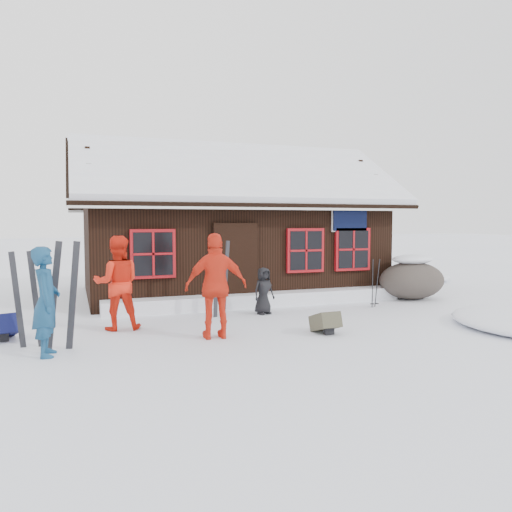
{
  "coord_description": "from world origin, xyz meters",
  "views": [
    {
      "loc": [
        -2.84,
        -9.18,
        2.1
      ],
      "look_at": [
        1.13,
        1.6,
        1.3
      ],
      "focal_mm": 35.0,
      "sensor_mm": 36.0,
      "label": 1
    }
  ],
  "objects_px": {
    "skier_teal": "(46,301)",
    "skier_orange_right": "(216,286)",
    "ski_pair_left": "(63,297)",
    "ski_poles": "(375,284)",
    "backpack_olive": "(325,326)",
    "skier_crouched": "(264,291)",
    "skier_orange_left": "(117,283)",
    "boulder": "(412,279)",
    "backpack_blue": "(3,330)"
  },
  "relations": [
    {
      "from": "skier_teal",
      "to": "skier_orange_right",
      "type": "distance_m",
      "value": 2.81
    },
    {
      "from": "ski_pair_left",
      "to": "ski_poles",
      "type": "distance_m",
      "value": 7.31
    },
    {
      "from": "skier_orange_right",
      "to": "backpack_olive",
      "type": "xyz_separation_m",
      "value": [
        2.03,
        -0.32,
        -0.8
      ]
    },
    {
      "from": "skier_crouched",
      "to": "ski_pair_left",
      "type": "relative_size",
      "value": 0.58
    },
    {
      "from": "skier_orange_left",
      "to": "boulder",
      "type": "xyz_separation_m",
      "value": [
        7.78,
        1.18,
        -0.37
      ]
    },
    {
      "from": "skier_teal",
      "to": "ski_poles",
      "type": "bearing_deg",
      "value": -71.74
    },
    {
      "from": "skier_orange_left",
      "to": "ski_poles",
      "type": "distance_m",
      "value": 6.17
    },
    {
      "from": "ski_pair_left",
      "to": "ski_poles",
      "type": "xyz_separation_m",
      "value": [
        7.09,
        1.73,
        -0.3
      ]
    },
    {
      "from": "backpack_blue",
      "to": "boulder",
      "type": "bearing_deg",
      "value": -8.87
    },
    {
      "from": "ski_poles",
      "to": "backpack_olive",
      "type": "relative_size",
      "value": 2.25
    },
    {
      "from": "skier_orange_left",
      "to": "ski_pair_left",
      "type": "bearing_deg",
      "value": 56.45
    },
    {
      "from": "skier_teal",
      "to": "ski_poles",
      "type": "distance_m",
      "value": 7.62
    },
    {
      "from": "backpack_blue",
      "to": "ski_poles",
      "type": "bearing_deg",
      "value": -12.29
    },
    {
      "from": "skier_orange_left",
      "to": "backpack_olive",
      "type": "height_order",
      "value": "skier_orange_left"
    },
    {
      "from": "skier_orange_right",
      "to": "backpack_blue",
      "type": "bearing_deg",
      "value": -13.44
    },
    {
      "from": "skier_teal",
      "to": "skier_orange_left",
      "type": "height_order",
      "value": "skier_orange_left"
    },
    {
      "from": "ski_pair_left",
      "to": "ski_poles",
      "type": "bearing_deg",
      "value": 26.97
    },
    {
      "from": "backpack_blue",
      "to": "backpack_olive",
      "type": "height_order",
      "value": "backpack_blue"
    },
    {
      "from": "backpack_blue",
      "to": "backpack_olive",
      "type": "distance_m",
      "value": 5.82
    },
    {
      "from": "skier_teal",
      "to": "backpack_olive",
      "type": "height_order",
      "value": "skier_teal"
    },
    {
      "from": "skier_orange_right",
      "to": "boulder",
      "type": "xyz_separation_m",
      "value": [
        6.18,
        2.55,
        -0.4
      ]
    },
    {
      "from": "ski_pair_left",
      "to": "skier_crouched",
      "type": "bearing_deg",
      "value": 36.52
    },
    {
      "from": "skier_teal",
      "to": "backpack_blue",
      "type": "bearing_deg",
      "value": 31.95
    },
    {
      "from": "skier_orange_left",
      "to": "skier_orange_right",
      "type": "distance_m",
      "value": 2.1
    },
    {
      "from": "ski_pair_left",
      "to": "ski_poles",
      "type": "relative_size",
      "value": 1.51
    },
    {
      "from": "skier_teal",
      "to": "boulder",
      "type": "relative_size",
      "value": 0.93
    },
    {
      "from": "skier_crouched",
      "to": "ski_poles",
      "type": "distance_m",
      "value": 2.9
    },
    {
      "from": "skier_teal",
      "to": "skier_orange_right",
      "type": "bearing_deg",
      "value": -82.94
    },
    {
      "from": "skier_crouched",
      "to": "boulder",
      "type": "bearing_deg",
      "value": -7.2
    },
    {
      "from": "skier_orange_left",
      "to": "boulder",
      "type": "distance_m",
      "value": 7.88
    },
    {
      "from": "skier_orange_right",
      "to": "ski_pair_left",
      "type": "height_order",
      "value": "skier_orange_right"
    },
    {
      "from": "boulder",
      "to": "backpack_olive",
      "type": "height_order",
      "value": "boulder"
    },
    {
      "from": "skier_teal",
      "to": "skier_orange_left",
      "type": "distance_m",
      "value": 1.98
    },
    {
      "from": "ski_poles",
      "to": "skier_orange_left",
      "type": "bearing_deg",
      "value": -175.64
    },
    {
      "from": "skier_orange_right",
      "to": "ski_poles",
      "type": "xyz_separation_m",
      "value": [
        4.54,
        1.83,
        -0.38
      ]
    },
    {
      "from": "ski_poles",
      "to": "skier_crouched",
      "type": "bearing_deg",
      "value": 178.56
    },
    {
      "from": "ski_poles",
      "to": "skier_orange_right",
      "type": "bearing_deg",
      "value": -158.03
    },
    {
      "from": "skier_orange_left",
      "to": "boulder",
      "type": "bearing_deg",
      "value": -167.86
    },
    {
      "from": "skier_orange_left",
      "to": "ski_pair_left",
      "type": "height_order",
      "value": "skier_orange_left"
    },
    {
      "from": "skier_orange_left",
      "to": "skier_crouched",
      "type": "relative_size",
      "value": 1.72
    },
    {
      "from": "skier_teal",
      "to": "backpack_blue",
      "type": "height_order",
      "value": "skier_teal"
    },
    {
      "from": "ski_pair_left",
      "to": "ski_poles",
      "type": "height_order",
      "value": "ski_pair_left"
    },
    {
      "from": "ski_poles",
      "to": "backpack_blue",
      "type": "bearing_deg",
      "value": -175.55
    },
    {
      "from": "boulder",
      "to": "skier_orange_left",
      "type": "bearing_deg",
      "value": -171.34
    },
    {
      "from": "boulder",
      "to": "skier_teal",
      "type": "bearing_deg",
      "value": -162.91
    },
    {
      "from": "boulder",
      "to": "skier_orange_right",
      "type": "bearing_deg",
      "value": -157.6
    },
    {
      "from": "skier_teal",
      "to": "skier_orange_right",
      "type": "height_order",
      "value": "skier_orange_right"
    },
    {
      "from": "skier_teal",
      "to": "backpack_blue",
      "type": "distance_m",
      "value": 1.76
    },
    {
      "from": "skier_crouched",
      "to": "skier_orange_left",
      "type": "bearing_deg",
      "value": 174.19
    },
    {
      "from": "skier_teal",
      "to": "skier_orange_right",
      "type": "relative_size",
      "value": 0.91
    }
  ]
}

